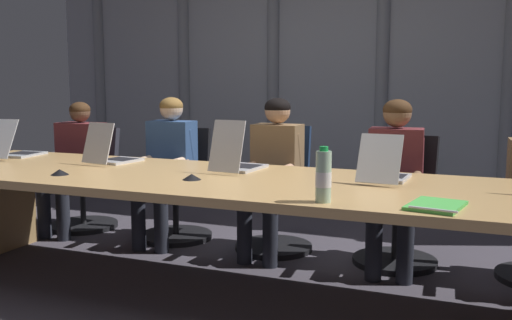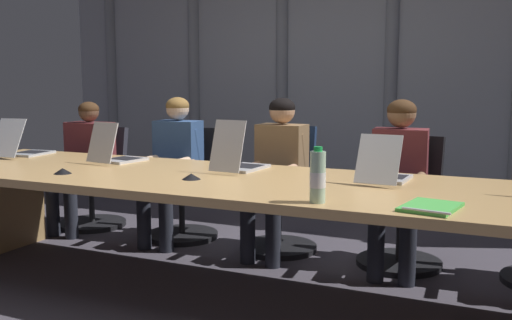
% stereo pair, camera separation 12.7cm
% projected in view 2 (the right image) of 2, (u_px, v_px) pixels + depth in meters
% --- Properties ---
extents(ground_plane, '(12.24, 12.24, 0.00)m').
position_uv_depth(ground_plane, '(220.00, 293.00, 3.54)').
color(ground_plane, '#47424C').
extents(conference_table, '(4.39, 1.19, 0.73)m').
position_uv_depth(conference_table, '(219.00, 198.00, 3.46)').
color(conference_table, tan).
rests_on(conference_table, ground_plane).
extents(curtain_backdrop, '(6.12, 0.17, 2.80)m').
position_uv_depth(curtain_backdrop, '(335.00, 71.00, 5.51)').
color(curtain_backdrop, gray).
rests_on(curtain_backdrop, ground_plane).
extents(laptop_left_end, '(0.28, 0.50, 0.29)m').
position_uv_depth(laptop_left_end, '(24.00, 148.00, 4.42)').
color(laptop_left_end, '#A8ADB7').
rests_on(laptop_left_end, conference_table).
extents(laptop_left_mid, '(0.28, 0.42, 0.29)m').
position_uv_depth(laptop_left_mid, '(117.00, 154.00, 4.06)').
color(laptop_left_mid, '#BCBCC1').
rests_on(laptop_left_mid, conference_table).
extents(laptop_center, '(0.25, 0.46, 0.33)m').
position_uv_depth(laptop_center, '(239.00, 161.00, 3.68)').
color(laptop_center, '#BCBCC1').
rests_on(laptop_center, conference_table).
extents(laptop_right_mid, '(0.25, 0.44, 0.28)m').
position_uv_depth(laptop_right_mid, '(385.00, 172.00, 3.27)').
color(laptop_right_mid, '#BCBCC1').
rests_on(laptop_right_mid, conference_table).
extents(office_chair_left_end, '(0.60, 0.60, 0.89)m').
position_uv_depth(office_chair_left_end, '(95.00, 189.00, 5.22)').
color(office_chair_left_end, '#2D2D38').
rests_on(office_chair_left_end, ground_plane).
extents(office_chair_left_mid, '(0.60, 0.60, 0.91)m').
position_uv_depth(office_chair_left_mid, '(184.00, 197.00, 4.83)').
color(office_chair_left_mid, black).
rests_on(office_chair_left_mid, ground_plane).
extents(office_chair_center, '(0.60, 0.60, 0.96)m').
position_uv_depth(office_chair_center, '(281.00, 204.00, 4.48)').
color(office_chair_center, navy).
rests_on(office_chair_center, ground_plane).
extents(office_chair_right_mid, '(0.60, 0.61, 0.91)m').
position_uv_depth(office_chair_right_mid, '(403.00, 217.00, 4.09)').
color(office_chair_right_mid, black).
rests_on(office_chair_right_mid, ground_plane).
extents(person_left_end, '(0.41, 0.55, 1.13)m').
position_uv_depth(person_left_end, '(84.00, 158.00, 5.03)').
color(person_left_end, brown).
rests_on(person_left_end, ground_plane).
extents(person_left_mid, '(0.38, 0.55, 1.18)m').
position_uv_depth(person_left_mid, '(173.00, 161.00, 4.65)').
color(person_left_mid, '#335184').
rests_on(person_left_mid, ground_plane).
extents(person_center, '(0.37, 0.55, 1.18)m').
position_uv_depth(person_center, '(277.00, 167.00, 4.28)').
color(person_center, olive).
rests_on(person_center, ground_plane).
extents(person_right_mid, '(0.41, 0.57, 1.18)m').
position_uv_depth(person_right_mid, '(398.00, 175.00, 3.91)').
color(person_right_mid, brown).
rests_on(person_right_mid, ground_plane).
extents(water_bottle_primary, '(0.08, 0.08, 0.27)m').
position_uv_depth(water_bottle_primary, '(318.00, 177.00, 2.68)').
color(water_bottle_primary, '#ADD1B2').
rests_on(water_bottle_primary, conference_table).
extents(conference_mic_left_side, '(0.11, 0.11, 0.03)m').
position_uv_depth(conference_mic_left_side, '(191.00, 176.00, 3.35)').
color(conference_mic_left_side, black).
rests_on(conference_mic_left_side, conference_table).
extents(conference_mic_right_side, '(0.11, 0.11, 0.03)m').
position_uv_depth(conference_mic_right_side, '(63.00, 171.00, 3.55)').
color(conference_mic_right_side, black).
rests_on(conference_mic_right_side, conference_table).
extents(spiral_notepad, '(0.27, 0.34, 0.03)m').
position_uv_depth(spiral_notepad, '(430.00, 207.00, 2.57)').
color(spiral_notepad, '#4CB74C').
rests_on(spiral_notepad, conference_table).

